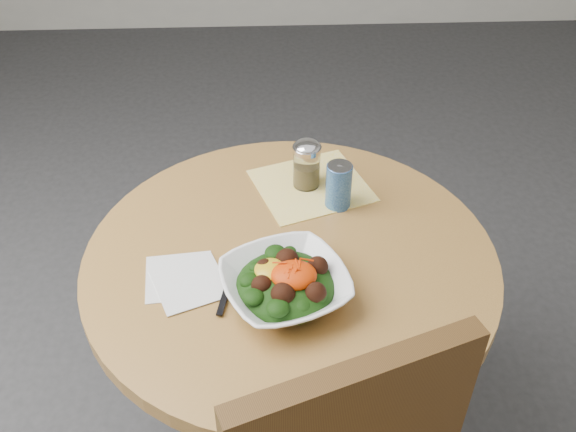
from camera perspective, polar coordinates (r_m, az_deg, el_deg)
name	(u,v)px	position (r m, az deg, el deg)	size (l,w,h in m)	color
table	(290,315)	(1.54, 0.19, -8.80)	(0.90, 0.90, 0.75)	black
cloth_napkin	(311,186)	(1.59, 2.09, 2.72)	(0.26, 0.24, 0.00)	yellow
paper_napkins	(185,280)	(1.35, -9.16, -5.62)	(0.19, 0.19, 0.00)	silver
salad_bowl	(285,284)	(1.28, -0.25, -6.09)	(0.32, 0.32, 0.09)	white
fork	(230,279)	(1.34, -5.14, -5.62)	(0.06, 0.19, 0.00)	black
spice_shaker	(307,165)	(1.55, 1.67, 4.60)	(0.07, 0.07, 0.12)	silver
beverage_can	(339,185)	(1.50, 4.52, 2.72)	(0.06, 0.06, 0.12)	navy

